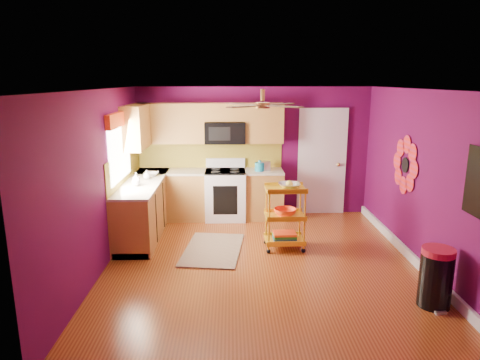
{
  "coord_description": "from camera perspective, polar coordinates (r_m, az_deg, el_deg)",
  "views": [
    {
      "loc": [
        -0.44,
        -5.77,
        2.63
      ],
      "look_at": [
        -0.31,
        0.4,
        1.17
      ],
      "focal_mm": 32.0,
      "sensor_mm": 36.0,
      "label": 1
    }
  ],
  "objects": [
    {
      "name": "ground",
      "position": [
        6.35,
        2.92,
        -11.19
      ],
      "size": [
        5.0,
        5.0,
        0.0
      ],
      "primitive_type": "plane",
      "color": "maroon",
      "rests_on": "ground"
    },
    {
      "name": "room_envelope",
      "position": [
        5.87,
        3.36,
        3.48
      ],
      "size": [
        4.54,
        5.04,
        2.52
      ],
      "color": "#550940",
      "rests_on": "ground"
    },
    {
      "name": "lower_cabinets",
      "position": [
        7.95,
        -7.73,
        -2.89
      ],
      "size": [
        2.81,
        2.31,
        0.94
      ],
      "color": "olive",
      "rests_on": "ground"
    },
    {
      "name": "electric_range",
      "position": [
        8.23,
        -1.95,
        -1.87
      ],
      "size": [
        0.76,
        0.66,
        1.13
      ],
      "color": "white",
      "rests_on": "ground"
    },
    {
      "name": "upper_cabinetry",
      "position": [
        8.02,
        -7.01,
        7.23
      ],
      "size": [
        2.8,
        2.3,
        1.26
      ],
      "color": "olive",
      "rests_on": "ground"
    },
    {
      "name": "left_window",
      "position": [
        7.1,
        -15.79,
        5.55
      ],
      "size": [
        0.08,
        1.35,
        1.08
      ],
      "color": "white",
      "rests_on": "ground"
    },
    {
      "name": "panel_door",
      "position": [
        8.58,
        10.85,
        2.25
      ],
      "size": [
        0.95,
        0.11,
        2.15
      ],
      "color": "white",
      "rests_on": "ground"
    },
    {
      "name": "right_wall_art",
      "position": [
        6.17,
        24.45,
        0.99
      ],
      "size": [
        0.04,
        2.74,
        1.04
      ],
      "color": "black",
      "rests_on": "ground"
    },
    {
      "name": "ceiling_fan",
      "position": [
        6.0,
        3.04,
        10.01
      ],
      "size": [
        1.01,
        1.01,
        0.26
      ],
      "color": "#BF8C3F",
      "rests_on": "ground"
    },
    {
      "name": "shag_rug",
      "position": [
        6.85,
        -3.63,
        -9.22
      ],
      "size": [
        1.02,
        1.49,
        0.02
      ],
      "primitive_type": "cube",
      "rotation": [
        0.0,
        0.0,
        -0.12
      ],
      "color": "black",
      "rests_on": "ground"
    },
    {
      "name": "rolling_cart",
      "position": [
        6.76,
        6.09,
        -4.55
      ],
      "size": [
        0.63,
        0.46,
        1.11
      ],
      "color": "yellow",
      "rests_on": "ground"
    },
    {
      "name": "trash_can",
      "position": [
        5.64,
        24.66,
        -11.72
      ],
      "size": [
        0.42,
        0.44,
        0.72
      ],
      "color": "black",
      "rests_on": "ground"
    },
    {
      "name": "teal_kettle",
      "position": [
        8.09,
        2.63,
        1.8
      ],
      "size": [
        0.18,
        0.18,
        0.21
      ],
      "color": "teal",
      "rests_on": "lower_cabinets"
    },
    {
      "name": "toaster",
      "position": [
        8.14,
        3.28,
        1.91
      ],
      "size": [
        0.22,
        0.15,
        0.18
      ],
      "primitive_type": "cube",
      "color": "beige",
      "rests_on": "lower_cabinets"
    },
    {
      "name": "soap_bottle_a",
      "position": [
        7.18,
        -13.67,
        0.12
      ],
      "size": [
        0.09,
        0.09,
        0.2
      ],
      "primitive_type": "imported",
      "color": "#EA3F72",
      "rests_on": "lower_cabinets"
    },
    {
      "name": "soap_bottle_b",
      "position": [
        7.59,
        -12.33,
        0.71
      ],
      "size": [
        0.12,
        0.12,
        0.16
      ],
      "primitive_type": "imported",
      "color": "white",
      "rests_on": "lower_cabinets"
    },
    {
      "name": "counter_dish",
      "position": [
        7.84,
        -11.74,
        0.78
      ],
      "size": [
        0.26,
        0.26,
        0.06
      ],
      "primitive_type": "imported",
      "color": "white",
      "rests_on": "lower_cabinets"
    },
    {
      "name": "counter_cup",
      "position": [
        7.14,
        -13.68,
        -0.37
      ],
      "size": [
        0.13,
        0.13,
        0.1
      ],
      "primitive_type": "imported",
      "color": "white",
      "rests_on": "lower_cabinets"
    }
  ]
}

